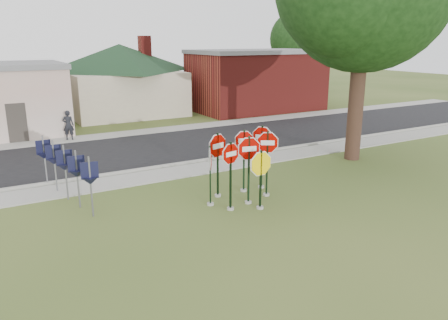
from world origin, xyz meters
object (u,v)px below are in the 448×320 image
stop_sign_center (249,160)px  stop_sign_left (231,168)px  pedestrian (68,125)px  stop_sign_yellow (261,172)px

stop_sign_center → stop_sign_left: (-0.84, -0.20, -0.09)m
stop_sign_center → pedestrian: bearing=104.6°
stop_sign_yellow → pedestrian: 14.31m
stop_sign_center → stop_sign_yellow: bearing=-82.9°
pedestrian → stop_sign_left: bearing=123.6°
stop_sign_left → pedestrian: size_ratio=1.46×
stop_sign_left → pedestrian: stop_sign_left is taller
stop_sign_yellow → stop_sign_left: (-0.92, 0.41, 0.19)m
stop_sign_center → pedestrian: 13.71m
stop_sign_center → stop_sign_yellow: 0.68m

